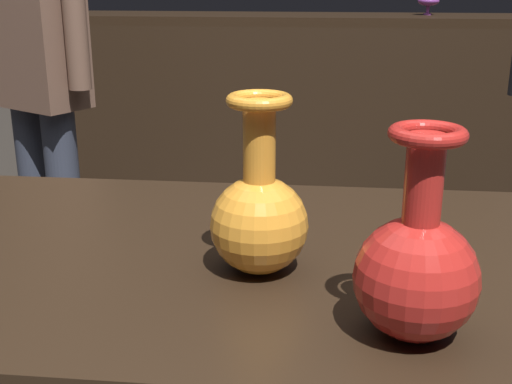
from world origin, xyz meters
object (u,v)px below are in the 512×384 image
Objects in this scene: visitor_near_left at (37,63)px; vase_centerpiece at (259,214)px; shelf_vase_right at (428,2)px; vase_tall_behind at (417,268)px.

vase_centerpiece is at bearing 152.55° from visitor_near_left.
shelf_vase_right is (0.51, 2.28, 0.17)m from vase_centerpiece.
visitor_near_left is at bearing 123.58° from vase_centerpiece.
shelf_vase_right is 0.06× the size of visitor_near_left.
vase_tall_behind is at bearing -38.72° from vase_centerpiece.
vase_tall_behind is 2.48× the size of shelf_vase_right.
vase_centerpiece is 1.01× the size of vase_tall_behind.
vase_tall_behind is 2.46m from shelf_vase_right.
vase_centerpiece is 1.54m from visitor_near_left.
shelf_vase_right is at bearing 82.40° from vase_tall_behind.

